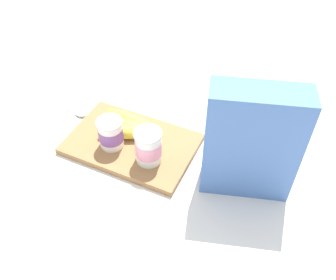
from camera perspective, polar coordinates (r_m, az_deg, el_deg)
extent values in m
plane|color=silver|center=(0.98, -5.60, -0.93)|extent=(2.40, 2.40, 0.00)
cube|color=olive|center=(0.98, -5.64, -0.58)|extent=(0.33, 0.22, 0.02)
cube|color=#4770B7|center=(0.81, 12.71, -0.55)|extent=(0.22, 0.13, 0.28)
cylinder|color=white|center=(0.89, -3.04, -1.12)|extent=(0.06, 0.06, 0.09)
cylinder|color=pink|center=(0.89, -3.04, -1.12)|extent=(0.06, 0.06, 0.04)
cylinder|color=silver|center=(0.86, -3.16, 0.98)|extent=(0.07, 0.07, 0.00)
cylinder|color=white|center=(0.94, -8.80, 0.96)|extent=(0.06, 0.06, 0.08)
cylinder|color=#7A4C99|center=(0.94, -8.80, 0.96)|extent=(0.06, 0.06, 0.04)
cylinder|color=silver|center=(0.92, -9.08, 2.76)|extent=(0.07, 0.07, 0.00)
ellipsoid|color=yellow|center=(1.00, -5.59, 2.90)|extent=(0.17, 0.05, 0.04)
ellipsoid|color=yellow|center=(0.99, -6.21, 2.10)|extent=(0.17, 0.07, 0.04)
ellipsoid|color=yellow|center=(0.97, -6.23, 1.22)|extent=(0.16, 0.10, 0.04)
cylinder|color=brown|center=(0.97, -1.57, 0.82)|extent=(0.01, 0.01, 0.02)
cylinder|color=silver|center=(1.13, -15.78, 4.69)|extent=(0.11, 0.01, 0.01)
ellipsoid|color=silver|center=(1.09, -13.29, 3.95)|extent=(0.04, 0.02, 0.01)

